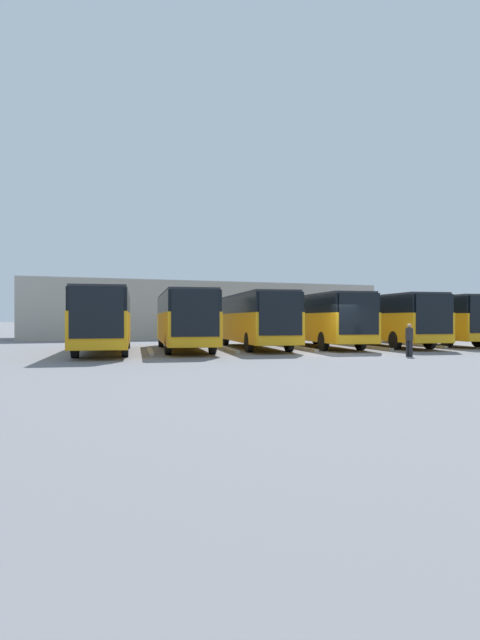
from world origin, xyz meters
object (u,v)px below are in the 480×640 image
object	(u,v)px
bus_0	(430,318)
bus_1	(383,318)
bus_4	(184,318)
bus_2	(320,318)
bus_5	(105,318)
pedestrian	(409,339)
bus_3	(254,318)

from	to	relation	value
bus_0	bus_1	bearing A→B (deg)	17.26
bus_1	bus_4	bearing A→B (deg)	6.34
bus_1	bus_2	distance (m)	4.40
bus_4	bus_5	world-z (taller)	same
bus_2	bus_1	bearing A→B (deg)	-178.81
bus_4	bus_5	size ratio (longest dim) A/B	1.00
bus_1	pedestrian	xyz separation A→B (m)	(4.35, 7.97, -0.97)
bus_1	bus_5	bearing A→B (deg)	8.66
bus_0	bus_3	bearing A→B (deg)	8.22
bus_5	bus_2	bearing A→B (deg)	-168.84
bus_0	bus_2	bearing A→B (deg)	9.25
bus_0	bus_1	world-z (taller)	same
bus_2	pedestrian	size ratio (longest dim) A/B	7.51
pedestrian	bus_5	bearing A→B (deg)	-126.52
bus_2	bus_3	distance (m)	4.37
bus_1	bus_5	xyz separation A→B (m)	(17.47, 0.17, 0.00)
bus_2	bus_4	world-z (taller)	same
bus_4	pedestrian	size ratio (longest dim) A/B	7.51
bus_0	bus_2	xyz separation A→B (m)	(8.73, 0.17, 0.00)
bus_0	bus_2	distance (m)	8.74
bus_3	bus_5	size ratio (longest dim) A/B	1.00
bus_3	bus_4	bearing A→B (deg)	11.69
bus_1	bus_2	size ratio (longest dim) A/B	1.00
bus_0	bus_5	distance (m)	21.85
bus_2	bus_0	bearing A→B (deg)	-170.75
pedestrian	bus_3	bearing A→B (deg)	-158.89
bus_0	bus_3	xyz separation A→B (m)	(13.10, 0.03, 0.00)
bus_1	bus_2	world-z (taller)	same
bus_5	bus_4	bearing A→B (deg)	-164.41
bus_3	bus_4	world-z (taller)	same
bus_3	pedestrian	bearing A→B (deg)	125.00
bus_1	bus_3	world-z (taller)	same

